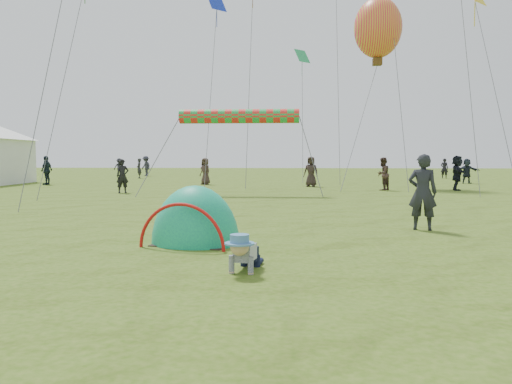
# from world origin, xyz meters

# --- Properties ---
(ground) EXTENTS (140.00, 140.00, 0.00)m
(ground) POSITION_xyz_m (0.00, 0.00, 0.00)
(ground) COLOR #30540E
(crawling_toddler) EXTENTS (0.68, 0.87, 0.60)m
(crawling_toddler) POSITION_xyz_m (-1.03, -0.50, 0.30)
(crawling_toddler) COLOR black
(crawling_toddler) RESTS_ON ground
(popup_tent) EXTENTS (2.03, 1.79, 2.27)m
(popup_tent) POSITION_xyz_m (-2.21, 1.82, 0.00)
(popup_tent) COLOR #147471
(popup_tent) RESTS_ON ground
(standing_adult) EXTENTS (0.72, 0.57, 1.75)m
(standing_adult) POSITION_xyz_m (2.67, 3.98, 0.88)
(standing_adult) COLOR black
(standing_adult) RESTS_ON ground
(crowd_person_0) EXTENTS (0.69, 0.60, 1.59)m
(crowd_person_0) POSITION_xyz_m (11.72, 32.73, 0.79)
(crowd_person_0) COLOR black
(crowd_person_0) RESTS_ON ground
(crowd_person_1) EXTENTS (1.00, 1.03, 1.67)m
(crowd_person_1) POSITION_xyz_m (4.25, 17.83, 0.83)
(crowd_person_1) COLOR #392823
(crowd_person_1) RESTS_ON ground
(crowd_person_2) EXTENTS (0.52, 1.07, 1.76)m
(crowd_person_2) POSITION_xyz_m (-15.21, 21.62, 0.88)
(crowd_person_2) COLOR #18242E
(crowd_person_2) RESTS_ON ground
(crowd_person_3) EXTENTS (1.30, 1.26, 1.78)m
(crowd_person_3) POSITION_xyz_m (-13.40, 36.21, 0.89)
(crowd_person_3) COLOR #292935
(crowd_person_3) RESTS_ON ground
(crowd_person_4) EXTENTS (0.97, 0.78, 1.72)m
(crowd_person_4) POSITION_xyz_m (0.76, 20.90, 0.86)
(crowd_person_4) COLOR #2D221F
(crowd_person_4) RESTS_ON ground
(crowd_person_5) EXTENTS (0.86, 1.71, 1.76)m
(crowd_person_5) POSITION_xyz_m (7.99, 18.10, 0.88)
(crowd_person_5) COLOR black
(crowd_person_5) RESTS_ON ground
(crowd_person_6) EXTENTS (0.53, 0.66, 1.58)m
(crowd_person_6) POSITION_xyz_m (-12.53, 31.42, 0.79)
(crowd_person_6) COLOR #27262C
(crowd_person_6) RESTS_ON ground
(crowd_person_9) EXTENTS (1.03, 0.61, 1.58)m
(crowd_person_9) POSITION_xyz_m (-16.07, 36.86, 0.79)
(crowd_person_9) COLOR black
(crowd_person_9) RESTS_ON ground
(crowd_person_10) EXTENTS (0.95, 0.91, 1.63)m
(crowd_person_10) POSITION_xyz_m (-5.64, 22.62, 0.82)
(crowd_person_10) COLOR #3C2C27
(crowd_person_10) RESTS_ON ground
(crowd_person_11) EXTENTS (1.49, 0.51, 1.60)m
(crowd_person_11) POSITION_xyz_m (10.85, 25.08, 0.80)
(crowd_person_11) COLOR #1D2430
(crowd_person_11) RESTS_ON ground
(crowd_person_12) EXTENTS (0.70, 0.65, 1.59)m
(crowd_person_12) POSITION_xyz_m (-8.23, 15.09, 0.80)
(crowd_person_12) COLOR black
(crowd_person_12) RESTS_ON ground
(balloon_kite) EXTENTS (2.72, 2.72, 3.81)m
(balloon_kite) POSITION_xyz_m (4.55, 21.86, 8.87)
(balloon_kite) COLOR gold
(rainbow_tube_kite) EXTENTS (5.39, 0.64, 0.64)m
(rainbow_tube_kite) POSITION_xyz_m (-2.71, 14.79, 3.52)
(rainbow_tube_kite) COLOR red
(diamond_kite_4) EXTENTS (1.26, 1.26, 1.03)m
(diamond_kite_4) POSITION_xyz_m (-5.16, 24.53, 11.47)
(diamond_kite_4) COLOR #162EC0
(diamond_kite_7) EXTENTS (0.76, 0.76, 0.62)m
(diamond_kite_7) POSITION_xyz_m (5.28, 21.67, 9.92)
(diamond_kite_7) COLOR #FD5404
(diamond_kite_9) EXTENTS (1.22, 1.22, 1.00)m
(diamond_kite_9) POSITION_xyz_m (0.38, 29.54, 9.08)
(diamond_kite_9) COLOR #25A65F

